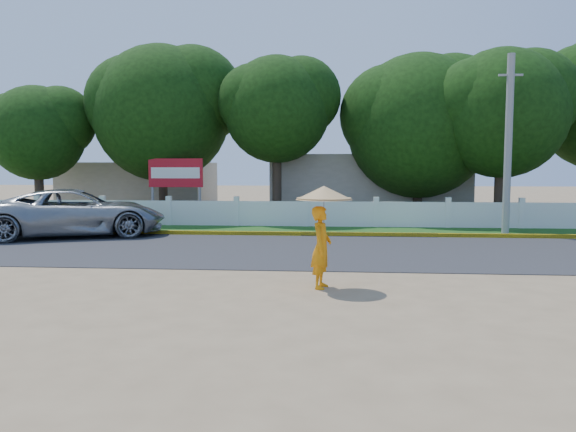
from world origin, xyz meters
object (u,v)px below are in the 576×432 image
object	(u,v)px
vehicle	(77,213)
billboard	(176,176)
utility_pole	(508,145)
monk_with_parasol	(323,222)

from	to	relation	value
vehicle	billboard	bearing A→B (deg)	-47.01
utility_pole	vehicle	world-z (taller)	utility_pole
vehicle	billboard	size ratio (longest dim) A/B	2.16
vehicle	monk_with_parasol	bearing A→B (deg)	-153.25
utility_pole	monk_with_parasol	xyz separation A→B (m)	(-6.84, -10.17, -1.98)
utility_pole	billboard	bearing A→B (deg)	167.93
billboard	vehicle	bearing A→B (deg)	-114.73
vehicle	billboard	xyz separation A→B (m)	(2.33, 5.06, 1.25)
monk_with_parasol	vehicle	bearing A→B (deg)	139.04
vehicle	monk_with_parasol	world-z (taller)	monk_with_parasol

